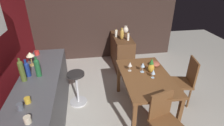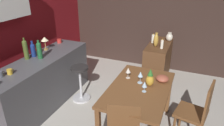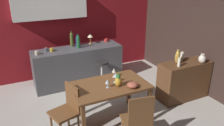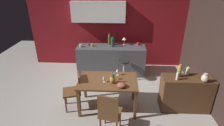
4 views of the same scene
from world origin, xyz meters
The scene contains 25 objects.
ground_plane centered at (0.00, 0.00, 0.00)m, with size 9.00×9.00×0.00m, color #B7B2A8.
wall_side_right centered at (2.55, 0.30, 1.30)m, with size 0.10×4.40×2.60m, color #33231E.
dining_table centered at (0.15, -0.33, 0.65)m, with size 1.32×0.82×0.74m.
kitchen_counter centered at (0.13, 1.39, 0.45)m, with size 2.10×0.60×0.90m, color #4C4C51.
sideboard_cabinet centered at (1.92, -0.28, 0.41)m, with size 1.10×0.44×0.82m, color #56351E.
chair_near_window centered at (-0.62, -0.37, 0.48)m, with size 0.50×0.50×0.88m.
chair_by_doorway centered at (0.24, -1.13, 0.51)m, with size 0.47×0.47×0.94m.
bar_stool centered at (0.52, 0.87, 0.36)m, with size 0.34×0.34×0.68m.
wine_glass_left centered at (0.28, -0.31, 0.88)m, with size 0.08×0.08×0.18m.
wine_glass_right centered at (0.07, -0.42, 0.85)m, with size 0.07×0.07×0.15m.
wine_glass_center centered at (0.36, -0.09, 0.87)m, with size 0.08×0.08×0.17m.
pineapple_centerpiece centered at (0.26, -0.45, 0.85)m, with size 0.12×0.12×0.27m.
fruit_bowl centered at (0.45, -0.60, 0.79)m, with size 0.19×0.19×0.09m, color #9E4C38.
wine_bottle_green centered at (0.16, 1.39, 1.06)m, with size 0.08×0.08×0.32m.
wine_bottle_olive centered at (0.06, 1.59, 1.08)m, with size 0.08×0.08×0.37m.
wine_bottle_cobalt centered at (0.19, 1.56, 1.03)m, with size 0.08×0.08×0.28m.
cup_slate centered at (-0.57, 1.46, 0.94)m, with size 0.11×0.07×0.08m.
cup_cream centered at (-0.80, 1.32, 0.94)m, with size 0.11×0.08×0.08m.
cup_mustard centered at (-0.46, 1.41, 0.94)m, with size 0.11×0.07×0.08m.
cup_red centered at (0.96, 1.59, 0.94)m, with size 0.12×0.09×0.08m.
counter_lamp centered at (0.53, 1.58, 1.09)m, with size 0.14×0.14×0.25m.
pillar_candle_tall centered at (1.65, -0.37, 0.91)m, with size 0.06×0.06×0.20m.
pillar_candle_short centered at (1.94, -0.13, 0.91)m, with size 0.07×0.07×0.20m.
vase_ceramic_ivory centered at (2.19, -0.43, 0.91)m, with size 0.15×0.15×0.19m.
vase_brass centered at (1.72, -0.23, 0.96)m, with size 0.10×0.10×0.29m.
Camera 1 is at (-2.30, 0.65, 2.37)m, focal length 28.42 mm.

